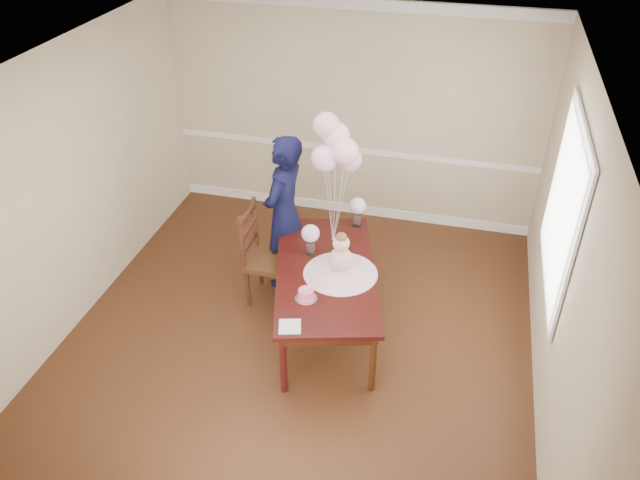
% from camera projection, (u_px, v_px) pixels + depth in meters
% --- Properties ---
extents(floor, '(4.50, 5.00, 0.00)m').
position_uv_depth(floor, '(298.00, 339.00, 6.18)').
color(floor, '#341A0D').
rests_on(floor, ground).
extents(ceiling, '(4.50, 5.00, 0.02)m').
position_uv_depth(ceiling, '(290.00, 73.00, 4.67)').
color(ceiling, white).
rests_on(ceiling, wall_back).
extents(wall_back, '(4.50, 0.02, 2.70)m').
position_uv_depth(wall_back, '(353.00, 115.00, 7.44)').
color(wall_back, tan).
rests_on(wall_back, floor).
extents(wall_front, '(4.50, 0.02, 2.70)m').
position_uv_depth(wall_front, '(168.00, 462.00, 3.42)').
color(wall_front, tan).
rests_on(wall_front, floor).
extents(wall_left, '(0.02, 5.00, 2.70)m').
position_uv_depth(wall_left, '(66.00, 193.00, 5.89)').
color(wall_left, tan).
rests_on(wall_left, floor).
extents(wall_right, '(0.02, 5.00, 2.70)m').
position_uv_depth(wall_right, '(565.00, 262.00, 4.97)').
color(wall_right, tan).
rests_on(wall_right, floor).
extents(chair_rail_trim, '(4.50, 0.02, 0.07)m').
position_uv_depth(chair_rail_trim, '(352.00, 150.00, 7.68)').
color(chair_rail_trim, white).
rests_on(chair_rail_trim, wall_back).
extents(crown_molding, '(4.50, 0.02, 0.12)m').
position_uv_depth(crown_molding, '(356.00, 4.00, 6.71)').
color(crown_molding, silver).
rests_on(crown_molding, wall_back).
extents(baseboard_trim, '(4.50, 0.02, 0.12)m').
position_uv_depth(baseboard_trim, '(350.00, 208.00, 8.15)').
color(baseboard_trim, white).
rests_on(baseboard_trim, floor).
extents(window_frame, '(0.02, 1.66, 1.56)m').
position_uv_depth(window_frame, '(564.00, 209.00, 5.27)').
color(window_frame, white).
rests_on(window_frame, wall_right).
extents(window_blinds, '(0.01, 1.50, 1.40)m').
position_uv_depth(window_blinds, '(561.00, 208.00, 5.27)').
color(window_blinds, silver).
rests_on(window_blinds, wall_right).
extents(dining_table_top, '(1.40, 2.05, 0.05)m').
position_uv_depth(dining_table_top, '(326.00, 272.00, 5.97)').
color(dining_table_top, black).
rests_on(dining_table_top, table_leg_fl).
extents(table_apron, '(1.28, 1.93, 0.09)m').
position_uv_depth(table_apron, '(326.00, 278.00, 6.01)').
color(table_apron, black).
rests_on(table_apron, table_leg_fl).
extents(table_leg_fl, '(0.08, 0.08, 0.65)m').
position_uv_depth(table_leg_fl, '(283.00, 364.00, 5.45)').
color(table_leg_fl, black).
rests_on(table_leg_fl, floor).
extents(table_leg_fr, '(0.08, 0.08, 0.65)m').
position_uv_depth(table_leg_fr, '(373.00, 363.00, 5.46)').
color(table_leg_fr, black).
rests_on(table_leg_fr, floor).
extents(table_leg_bl, '(0.08, 0.08, 0.65)m').
position_uv_depth(table_leg_bl, '(288.00, 251.00, 6.87)').
color(table_leg_bl, black).
rests_on(table_leg_bl, floor).
extents(table_leg_br, '(0.08, 0.08, 0.65)m').
position_uv_depth(table_leg_br, '(359.00, 251.00, 6.89)').
color(table_leg_br, black).
rests_on(table_leg_br, floor).
extents(baby_skirt, '(0.87, 0.87, 0.09)m').
position_uv_depth(baby_skirt, '(341.00, 269.00, 5.90)').
color(baby_skirt, '#ECADC3').
rests_on(baby_skirt, dining_table_top).
extents(baby_torso, '(0.22, 0.22, 0.22)m').
position_uv_depth(baby_torso, '(341.00, 259.00, 5.83)').
color(baby_torso, pink).
rests_on(baby_torso, baby_skirt).
extents(baby_head, '(0.16, 0.16, 0.16)m').
position_uv_depth(baby_head, '(341.00, 243.00, 5.73)').
color(baby_head, beige).
rests_on(baby_head, baby_torso).
extents(baby_hair, '(0.11, 0.11, 0.11)m').
position_uv_depth(baby_hair, '(341.00, 238.00, 5.70)').
color(baby_hair, brown).
rests_on(baby_hair, baby_head).
extents(cake_platter, '(0.25, 0.25, 0.01)m').
position_uv_depth(cake_platter, '(306.00, 298.00, 5.61)').
color(cake_platter, silver).
rests_on(cake_platter, dining_table_top).
extents(birthday_cake, '(0.17, 0.17, 0.09)m').
position_uv_depth(birthday_cake, '(306.00, 294.00, 5.58)').
color(birthday_cake, '#FF5091').
rests_on(birthday_cake, cake_platter).
extents(cake_flower_a, '(0.03, 0.03, 0.03)m').
position_uv_depth(cake_flower_a, '(306.00, 289.00, 5.54)').
color(cake_flower_a, white).
rests_on(cake_flower_a, birthday_cake).
extents(cake_flower_b, '(0.03, 0.03, 0.03)m').
position_uv_depth(cake_flower_b, '(309.00, 287.00, 5.56)').
color(cake_flower_b, white).
rests_on(cake_flower_b, birthday_cake).
extents(rose_vase_near, '(0.11, 0.11, 0.15)m').
position_uv_depth(rose_vase_near, '(311.00, 248.00, 6.15)').
color(rose_vase_near, silver).
rests_on(rose_vase_near, dining_table_top).
extents(roses_near, '(0.18, 0.18, 0.18)m').
position_uv_depth(roses_near, '(311.00, 233.00, 6.05)').
color(roses_near, silver).
rests_on(roses_near, rose_vase_near).
extents(rose_vase_far, '(0.11, 0.11, 0.15)m').
position_uv_depth(rose_vase_far, '(357.00, 219.00, 6.58)').
color(rose_vase_far, silver).
rests_on(rose_vase_far, dining_table_top).
extents(roses_far, '(0.18, 0.18, 0.18)m').
position_uv_depth(roses_far, '(358.00, 206.00, 6.49)').
color(roses_far, beige).
rests_on(roses_far, rose_vase_far).
extents(napkin, '(0.23, 0.23, 0.01)m').
position_uv_depth(napkin, '(290.00, 326.00, 5.29)').
color(napkin, white).
rests_on(napkin, dining_table_top).
extents(balloon_weight, '(0.05, 0.05, 0.02)m').
position_uv_depth(balloon_weight, '(333.00, 240.00, 6.38)').
color(balloon_weight, white).
rests_on(balloon_weight, dining_table_top).
extents(balloon_a, '(0.26, 0.26, 0.26)m').
position_uv_depth(balloon_a, '(325.00, 158.00, 5.86)').
color(balloon_a, '#F7AFD3').
rests_on(balloon_a, balloon_ribbon_a).
extents(balloon_b, '(0.26, 0.26, 0.26)m').
position_uv_depth(balloon_b, '(345.00, 151.00, 5.77)').
color(balloon_b, '#FFB4C8').
rests_on(balloon_b, balloon_ribbon_b).
extents(balloon_c, '(0.26, 0.26, 0.26)m').
position_uv_depth(balloon_c, '(336.00, 136.00, 5.84)').
color(balloon_c, '#F8B0CE').
rests_on(balloon_c, balloon_ribbon_c).
extents(balloon_d, '(0.26, 0.26, 0.26)m').
position_uv_depth(balloon_d, '(326.00, 126.00, 5.80)').
color(balloon_d, '#DA9AB0').
rests_on(balloon_d, balloon_ribbon_d).
extents(balloon_e, '(0.26, 0.26, 0.26)m').
position_uv_depth(balloon_e, '(349.00, 159.00, 5.95)').
color(balloon_e, '#DA9BA6').
rests_on(balloon_e, balloon_ribbon_e).
extents(balloon_ribbon_a, '(0.08, 0.03, 0.78)m').
position_uv_depth(balloon_ribbon_a, '(329.00, 207.00, 6.16)').
color(balloon_ribbon_a, silver).
rests_on(balloon_ribbon_a, balloon_weight).
extents(balloon_ribbon_b, '(0.11, 0.02, 0.87)m').
position_uv_depth(balloon_ribbon_b, '(339.00, 204.00, 6.12)').
color(balloon_ribbon_b, white).
rests_on(balloon_ribbon_b, balloon_weight).
extents(balloon_ribbon_c, '(0.01, 0.09, 0.97)m').
position_uv_depth(balloon_ribbon_c, '(335.00, 196.00, 6.15)').
color(balloon_ribbon_c, white).
rests_on(balloon_ribbon_c, balloon_weight).
extents(balloon_ribbon_d, '(0.10, 0.07, 1.06)m').
position_uv_depth(balloon_ribbon_d, '(330.00, 192.00, 6.13)').
color(balloon_ribbon_d, silver).
rests_on(balloon_ribbon_d, balloon_weight).
extents(balloon_ribbon_e, '(0.11, 0.10, 0.72)m').
position_uv_depth(balloon_ribbon_e, '(341.00, 207.00, 6.21)').
color(balloon_ribbon_e, silver).
rests_on(balloon_ribbon_e, balloon_weight).
extents(dining_chair_seat, '(0.48, 0.48, 0.05)m').
position_uv_depth(dining_chair_seat, '(270.00, 261.00, 6.46)').
color(dining_chair_seat, '#3B2010').
rests_on(dining_chair_seat, chair_leg_fl).
extents(chair_leg_fl, '(0.04, 0.04, 0.46)m').
position_uv_depth(chair_leg_fl, '(248.00, 288.00, 6.48)').
color(chair_leg_fl, '#35180E').
rests_on(chair_leg_fl, floor).
extents(chair_leg_fr, '(0.04, 0.04, 0.46)m').
position_uv_depth(chair_leg_fr, '(283.00, 294.00, 6.40)').
color(chair_leg_fr, '#381D0F').
rests_on(chair_leg_fr, floor).
extents(chair_leg_bl, '(0.04, 0.04, 0.46)m').
position_uv_depth(chair_leg_bl, '(260.00, 267.00, 6.80)').
color(chair_leg_bl, '#34180E').
rests_on(chair_leg_bl, floor).
extents(chair_leg_br, '(0.04, 0.04, 0.46)m').
position_uv_depth(chair_leg_br, '(294.00, 272.00, 6.71)').
color(chair_leg_br, '#35180E').
rests_on(chair_leg_br, floor).
extents(chair_back_post_l, '(0.04, 0.04, 0.61)m').
position_uv_depth(chair_back_post_l, '(242.00, 243.00, 6.17)').
color(chair_back_post_l, '#371A0F').
rests_on(chair_back_post_l, dining_chair_seat).
extents(chair_back_post_r, '(0.04, 0.04, 0.61)m').
position_uv_depth(chair_back_post_r, '(255.00, 223.00, 6.48)').
color(chair_back_post_r, '#3B1F10').
rests_on(chair_back_post_r, dining_chair_seat).
extents(chair_slat_low, '(0.04, 0.43, 0.05)m').
position_uv_depth(chair_slat_low, '(250.00, 243.00, 6.40)').
color(chair_slat_low, '#33150E').
rests_on(chair_slat_low, dining_chair_seat).
extents(chair_slat_mid, '(0.04, 0.43, 0.05)m').
position_uv_depth(chair_slat_mid, '(249.00, 229.00, 6.30)').
color(chair_slat_mid, '#3C1D10').
rests_on(chair_slat_mid, dining_chair_seat).
extents(chair_slat_top, '(0.04, 0.43, 0.05)m').
position_uv_depth(chair_slat_top, '(248.00, 214.00, 6.21)').
color(chair_slat_top, '#34160E').
rests_on(chair_slat_top, dining_chair_seat).
extents(woman, '(0.52, 0.69, 1.73)m').
position_uv_depth(woman, '(284.00, 213.00, 6.52)').
color(woman, black).
rests_on(woman, floor).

